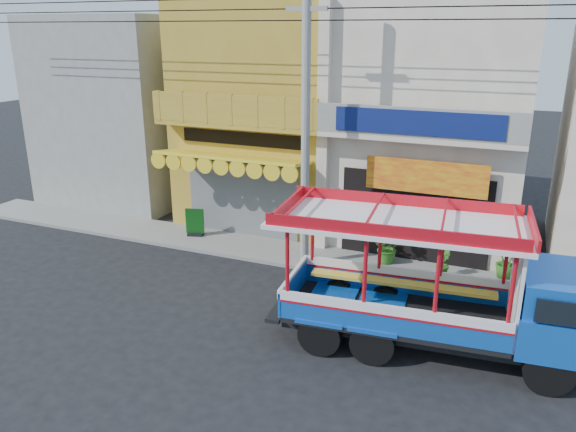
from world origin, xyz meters
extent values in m
plane|color=black|center=(0.00, 0.00, 0.00)|extent=(90.00, 90.00, 0.00)
cube|color=slate|center=(0.00, 4.00, 0.06)|extent=(30.00, 2.00, 0.12)
cube|color=#A48924|center=(-4.00, 8.00, 4.00)|extent=(6.00, 6.00, 8.00)
cube|color=#595B5E|center=(-4.00, 4.98, 1.40)|extent=(4.20, 0.10, 2.60)
cube|color=yellow|center=(-4.00, 4.25, 3.05)|extent=(5.20, 1.50, 0.31)
cube|color=#A48924|center=(-4.00, 4.65, 4.05)|extent=(6.00, 0.70, 0.18)
cube|color=#A48924|center=(-4.00, 4.35, 4.60)|extent=(6.00, 0.12, 0.95)
cube|color=black|center=(-4.00, 4.97, 3.55)|extent=(4.50, 0.04, 0.45)
cube|color=beige|center=(2.00, 8.00, 4.00)|extent=(6.00, 6.00, 8.00)
cube|color=black|center=(2.00, 4.98, 1.50)|extent=(4.60, 0.12, 2.80)
cube|color=yellow|center=(2.30, 4.70, 2.90)|extent=(3.60, 0.05, 1.00)
cube|color=beige|center=(2.00, 4.65, 4.05)|extent=(6.00, 0.70, 0.18)
cube|color=gray|center=(2.00, 4.35, 4.55)|extent=(6.00, 0.12, 0.85)
cube|color=navy|center=(2.00, 4.28, 4.55)|extent=(4.80, 0.06, 0.70)
cube|color=beige|center=(-1.00, 4.85, 4.00)|extent=(0.35, 0.30, 8.00)
cube|color=gray|center=(-11.00, 8.00, 3.80)|extent=(6.00, 6.00, 7.60)
cylinder|color=gray|center=(-1.00, 3.30, 4.50)|extent=(0.26, 0.26, 9.00)
cube|color=gray|center=(-1.00, 3.30, 7.60)|extent=(1.20, 0.12, 0.12)
cylinder|color=black|center=(0.00, 3.30, 7.30)|extent=(28.00, 0.04, 0.04)
cylinder|color=black|center=(0.00, 3.30, 7.60)|extent=(28.00, 0.04, 0.04)
cylinder|color=black|center=(5.89, -0.75, 0.50)|extent=(1.02, 0.37, 0.99)
cylinder|color=black|center=(5.72, 1.13, 0.50)|extent=(1.02, 0.37, 0.99)
cylinder|color=black|center=(2.32, -1.07, 0.50)|extent=(1.02, 0.37, 0.99)
cylinder|color=black|center=(2.15, 0.81, 0.50)|extent=(1.02, 0.37, 0.99)
cylinder|color=black|center=(1.13, -1.18, 0.50)|extent=(1.02, 0.37, 0.99)
cylinder|color=black|center=(0.96, 0.70, 0.50)|extent=(1.02, 0.37, 0.99)
cube|color=black|center=(3.42, -0.03, 0.60)|extent=(6.80, 2.23, 0.28)
cube|color=blue|center=(6.00, 0.20, 1.14)|extent=(1.98, 2.34, 0.90)
cube|color=blue|center=(5.85, 0.19, 1.94)|extent=(1.57, 2.13, 0.75)
cube|color=black|center=(2.61, -0.10, 0.80)|extent=(5.10, 2.62, 0.12)
cube|color=blue|center=(2.70, -1.15, 1.14)|extent=(4.91, 0.52, 0.60)
cube|color=white|center=(2.70, -1.15, 1.41)|extent=(4.91, 0.53, 0.22)
cube|color=blue|center=(2.51, 0.95, 1.14)|extent=(4.91, 0.52, 0.60)
cube|color=white|center=(2.51, 0.95, 1.41)|extent=(4.91, 0.53, 0.22)
cylinder|color=red|center=(0.40, -1.34, 2.24)|extent=(0.10, 0.10, 1.59)
cylinder|color=red|center=(0.21, 0.72, 2.24)|extent=(0.10, 0.10, 1.59)
cube|color=white|center=(5.08, 0.12, 1.91)|extent=(0.26, 2.01, 2.24)
cube|color=white|center=(2.51, -0.11, 3.03)|extent=(5.72, 2.92, 0.10)
cube|color=red|center=(2.51, -0.11, 3.21)|extent=(5.51, 2.80, 0.26)
cube|color=black|center=(-5.47, 4.12, 0.17)|extent=(0.60, 0.44, 0.10)
cube|color=#0B400F|center=(-5.47, 4.12, 0.66)|extent=(0.64, 0.26, 0.89)
imported|color=#2B631C|center=(1.36, 4.41, 0.63)|extent=(1.21, 1.19, 1.02)
imported|color=#2B631C|center=(3.09, 3.94, 0.55)|extent=(0.56, 0.60, 0.87)
imported|color=#2B631C|center=(4.80, 4.63, 0.63)|extent=(0.69, 0.69, 1.02)
camera|label=1|loc=(4.84, -11.78, 7.07)|focal=35.00mm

